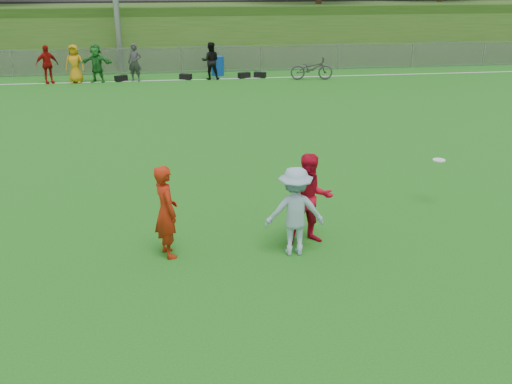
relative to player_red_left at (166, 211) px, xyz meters
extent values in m
plane|color=#206014|center=(0.69, -0.37, -0.84)|extent=(120.00, 120.00, 0.00)
cube|color=white|center=(0.69, 17.63, -0.83)|extent=(60.00, 0.10, 0.01)
cube|color=gray|center=(0.69, 19.63, -0.24)|extent=(58.00, 0.02, 1.20)
cube|color=gray|center=(0.69, 19.63, 0.41)|extent=(58.00, 0.04, 0.04)
cube|color=#254814|center=(0.69, 30.63, 0.66)|extent=(120.00, 18.00, 3.00)
imported|color=#A20F0B|center=(-5.30, 17.63, 0.01)|extent=(1.07, 0.83, 1.69)
imported|color=#C38512|center=(-4.11, 17.63, 0.01)|extent=(0.88, 0.62, 1.69)
imported|color=#1D6D25|center=(-3.14, 17.63, 0.01)|extent=(1.64, 0.84, 1.69)
imported|color=#333336|center=(-1.45, 17.63, 0.01)|extent=(0.70, 0.56, 1.69)
imported|color=black|center=(2.01, 17.63, 0.01)|extent=(0.87, 0.71, 1.69)
cube|color=black|center=(-2.13, 17.73, -0.71)|extent=(0.60, 0.56, 0.26)
cube|color=black|center=(0.83, 17.73, -0.71)|extent=(0.62, 0.48, 0.26)
cube|color=black|center=(3.58, 17.73, -0.71)|extent=(0.61, 0.43, 0.26)
cube|color=black|center=(4.35, 17.73, -0.71)|extent=(0.62, 0.50, 0.26)
imported|color=#A6210B|center=(0.00, 0.00, 0.00)|extent=(0.59, 0.71, 1.67)
imported|color=#B80C22|center=(2.60, 0.14, 0.02)|extent=(0.88, 0.71, 1.71)
imported|color=#8EAFC5|center=(2.23, -0.25, -0.03)|extent=(1.07, 0.65, 1.61)
cylinder|color=silver|center=(5.69, 1.53, 0.18)|extent=(0.26, 0.26, 0.02)
cylinder|color=#0E3B9A|center=(2.41, 18.63, -0.38)|extent=(0.71, 0.71, 0.92)
imported|color=#2C2C2F|center=(6.64, 16.87, -0.32)|extent=(2.01, 0.88, 1.03)
camera|label=1|loc=(0.24, -9.21, 3.88)|focal=40.00mm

